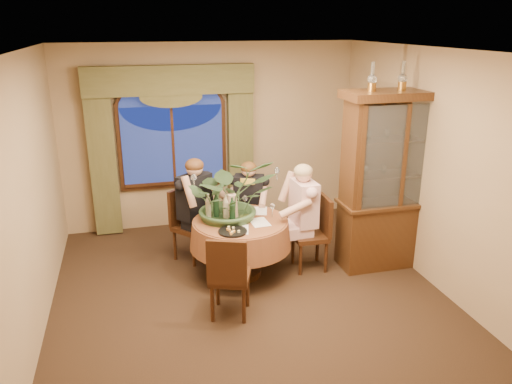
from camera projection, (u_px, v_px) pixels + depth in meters
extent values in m
plane|color=black|center=(251.00, 298.00, 5.85)|extent=(5.00, 5.00, 0.00)
plane|color=#957A54|center=(211.00, 136.00, 7.68)|extent=(4.50, 0.00, 4.50)
plane|color=#957A54|center=(434.00, 170.00, 5.93)|extent=(0.00, 5.00, 5.00)
plane|color=white|center=(250.00, 50.00, 4.94)|extent=(5.00, 5.00, 0.00)
cube|color=#484722|center=(103.00, 159.00, 7.26)|extent=(0.38, 0.14, 2.32)
cube|color=#484722|center=(240.00, 150.00, 7.75)|extent=(0.38, 0.14, 2.32)
cylinder|color=maroon|center=(241.00, 248.00, 6.27)|extent=(1.43, 1.43, 0.75)
cube|color=#341D0E|center=(393.00, 181.00, 6.35)|extent=(1.42, 0.56, 2.29)
cube|color=black|center=(310.00, 234.00, 6.42)|extent=(0.44, 0.44, 0.96)
cube|color=black|center=(247.00, 215.00, 7.06)|extent=(0.54, 0.54, 0.96)
cube|color=black|center=(192.00, 226.00, 6.68)|extent=(0.59, 0.59, 0.96)
cube|color=black|center=(230.00, 275.00, 5.39)|extent=(0.54, 0.54, 0.96)
imported|color=#33502C|center=(230.00, 165.00, 6.04)|extent=(1.09, 1.21, 0.94)
imported|color=#445226|center=(247.00, 218.00, 6.13)|extent=(0.17, 0.17, 0.05)
cylinder|color=black|center=(233.00, 231.00, 5.79)|extent=(0.34, 0.34, 0.02)
cylinder|color=black|center=(216.00, 206.00, 6.16)|extent=(0.07, 0.07, 0.33)
cylinder|color=tan|center=(208.00, 207.00, 6.12)|extent=(0.07, 0.07, 0.33)
cylinder|color=tan|center=(226.00, 208.00, 6.09)|extent=(0.07, 0.07, 0.33)
cylinder|color=black|center=(232.00, 211.00, 6.00)|extent=(0.07, 0.07, 0.33)
cube|color=white|center=(259.00, 222.00, 6.07)|extent=(0.23, 0.31, 0.00)
cube|color=white|center=(259.00, 211.00, 6.44)|extent=(0.29, 0.35, 0.00)
cube|color=white|center=(239.00, 229.00, 5.86)|extent=(0.28, 0.34, 0.00)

